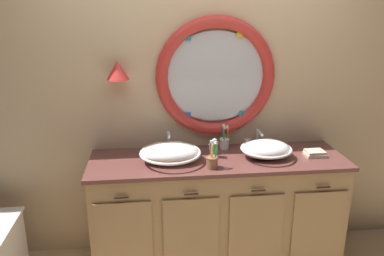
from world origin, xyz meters
TOP-DOWN VIEW (x-y plane):
  - back_wall_assembly at (0.01, 0.59)m, footprint 6.40×0.26m
  - vanity_counter at (0.13, 0.26)m, footprint 1.94×0.62m
  - sink_basin_left at (-0.23, 0.24)m, footprint 0.46×0.46m
  - sink_basin_right at (0.50, 0.24)m, footprint 0.39×0.39m
  - faucet_set_left at (-0.23, 0.47)m, footprint 0.21×0.14m
  - faucet_set_right at (0.50, 0.47)m, footprint 0.22×0.14m
  - toothbrush_holder_left at (0.06, 0.08)m, footprint 0.09×0.09m
  - toothbrush_holder_right at (0.22, 0.46)m, footprint 0.08×0.08m
  - soap_dispenser at (0.11, 0.28)m, footprint 0.06×0.06m
  - folded_hand_towel at (0.88, 0.22)m, footprint 0.15×0.12m

SIDE VIEW (x-z plane):
  - vanity_counter at x=0.13m, z-range 0.00..0.91m
  - folded_hand_towel at x=0.88m, z-range 0.91..0.95m
  - toothbrush_holder_left at x=0.06m, z-range 0.85..1.07m
  - toothbrush_holder_right at x=0.22m, z-range 0.86..1.06m
  - faucet_set_right at x=0.50m, z-range 0.89..1.04m
  - faucet_set_left at x=-0.23m, z-range 0.89..1.05m
  - soap_dispenser at x=0.11m, z-range 0.90..1.05m
  - sink_basin_left at x=-0.23m, z-range 0.91..1.04m
  - sink_basin_right at x=0.50m, z-range 0.91..1.04m
  - back_wall_assembly at x=0.01m, z-range 0.02..2.62m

